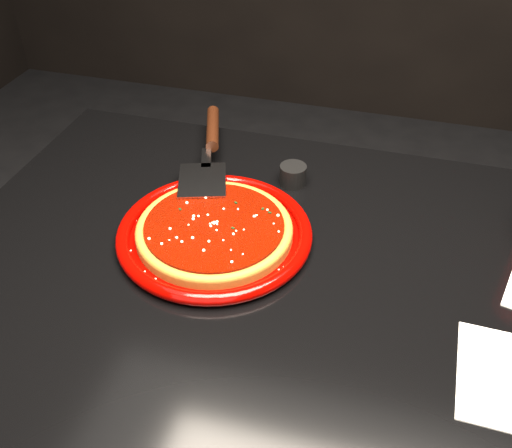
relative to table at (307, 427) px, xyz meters
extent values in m
cube|color=black|center=(0.00, 0.00, 0.00)|extent=(1.20, 0.80, 0.75)
cylinder|color=#720200|center=(-0.18, 0.06, 0.39)|extent=(0.37, 0.37, 0.02)
cylinder|color=brown|center=(-0.18, 0.06, 0.39)|extent=(0.29, 0.29, 0.01)
torus|color=brown|center=(-0.18, 0.06, 0.40)|extent=(0.29, 0.29, 0.02)
cylinder|color=#6D0B00|center=(-0.18, 0.06, 0.40)|extent=(0.26, 0.26, 0.01)
cylinder|color=black|center=(-0.10, 0.24, 0.39)|extent=(0.05, 0.05, 0.04)
camera|label=1|loc=(0.07, -0.59, 0.97)|focal=40.00mm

